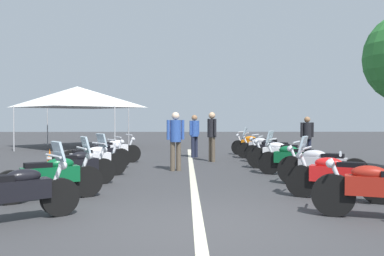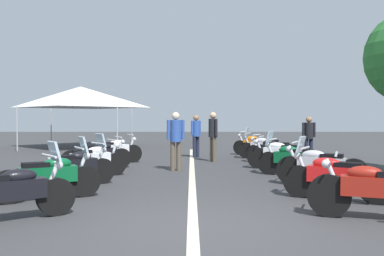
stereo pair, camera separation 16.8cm
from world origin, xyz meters
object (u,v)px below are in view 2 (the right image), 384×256
(motorcycle_right_row_7, at_px, (256,145))
(traffic_cone_0, at_px, (51,159))
(motorcycle_left_row_1, at_px, (50,176))
(event_tent, at_px, (80,97))
(motorcycle_right_row_0, at_px, (376,190))
(bystander_2, at_px, (176,136))
(motorcycle_left_row_4, at_px, (98,154))
(motorcycle_right_row_1, at_px, (334,176))
(motorcycle_left_row_0, at_px, (9,192))
(motorcycle_right_row_6, at_px, (265,147))
(motorcycle_right_row_5, at_px, (274,150))
(motorcycle_left_row_5, at_px, (113,150))
(motorcycle_right_row_4, at_px, (282,154))
(bystander_1, at_px, (213,133))
(bystander_3, at_px, (196,133))
(motorcycle_left_row_3, at_px, (91,160))
(motorcycle_left_row_2, at_px, (74,167))
(motorcycle_right_row_2, at_px, (321,166))
(bystander_0, at_px, (309,135))
(motorcycle_right_row_3, at_px, (294,159))

(motorcycle_right_row_7, xyz_separation_m, traffic_cone_0, (-4.47, 7.00, -0.16))
(motorcycle_left_row_1, height_order, event_tent, event_tent)
(motorcycle_right_row_0, relative_size, bystander_2, 1.15)
(motorcycle_left_row_4, relative_size, motorcycle_right_row_1, 1.08)
(motorcycle_right_row_1, bearing_deg, motorcycle_left_row_0, 45.36)
(traffic_cone_0, bearing_deg, motorcycle_left_row_4, -93.94)
(motorcycle_right_row_1, height_order, traffic_cone_0, motorcycle_right_row_1)
(motorcycle_left_row_1, relative_size, motorcycle_right_row_6, 0.87)
(motorcycle_left_row_4, relative_size, motorcycle_right_row_5, 1.03)
(traffic_cone_0, bearing_deg, motorcycle_left_row_5, -47.27)
(motorcycle_right_row_4, bearing_deg, motorcycle_right_row_6, -71.09)
(motorcycle_right_row_0, distance_m, traffic_cone_0, 9.58)
(motorcycle_right_row_5, height_order, bystander_1, bystander_1)
(bystander_1, height_order, bystander_2, bystander_1)
(motorcycle_right_row_4, bearing_deg, traffic_cone_0, 18.65)
(motorcycle_right_row_7, xyz_separation_m, bystander_1, (-2.47, 1.91, 0.59))
(motorcycle_left_row_1, bearing_deg, motorcycle_left_row_4, 62.23)
(motorcycle_left_row_1, xyz_separation_m, motorcycle_right_row_1, (-0.07, -5.39, 0.00))
(motorcycle_right_row_5, bearing_deg, bystander_3, -7.02)
(motorcycle_right_row_5, distance_m, bystander_2, 3.90)
(motorcycle_left_row_0, xyz_separation_m, motorcycle_left_row_1, (1.68, -0.03, 0.00))
(motorcycle_left_row_1, bearing_deg, bystander_1, 33.34)
(bystander_2, relative_size, bystander_3, 1.03)
(motorcycle_left_row_3, relative_size, motorcycle_right_row_6, 0.85)
(motorcycle_left_row_2, distance_m, traffic_cone_0, 3.70)
(motorcycle_right_row_2, bearing_deg, bystander_1, -40.90)
(motorcycle_right_row_1, distance_m, motorcycle_right_row_6, 7.88)
(motorcycle_left_row_1, height_order, motorcycle_right_row_7, motorcycle_left_row_1)
(motorcycle_left_row_5, distance_m, event_tent, 8.44)
(motorcycle_left_row_0, distance_m, motorcycle_right_row_2, 6.48)
(motorcycle_left_row_3, xyz_separation_m, motorcycle_right_row_0, (-4.65, -5.46, 0.02))
(traffic_cone_0, bearing_deg, motorcycle_left_row_3, -136.40)
(motorcycle_right_row_7, bearing_deg, bystander_0, 155.27)
(motorcycle_right_row_2, xyz_separation_m, motorcycle_right_row_7, (7.79, 0.25, -0.02))
(traffic_cone_0, bearing_deg, motorcycle_right_row_1, -124.85)
(motorcycle_right_row_1, bearing_deg, motorcycle_left_row_2, 12.41)
(traffic_cone_0, bearing_deg, motorcycle_left_row_2, -153.33)
(motorcycle_right_row_5, bearing_deg, motorcycle_left_row_2, 72.12)
(motorcycle_left_row_1, distance_m, traffic_cone_0, 5.08)
(bystander_2, height_order, event_tent, event_tent)
(motorcycle_right_row_0, bearing_deg, motorcycle_right_row_7, -68.75)
(bystander_1, relative_size, bystander_3, 1.05)
(event_tent, bearing_deg, motorcycle_right_row_3, -141.25)
(event_tent, bearing_deg, motorcycle_right_row_6, -124.96)
(motorcycle_right_row_4, bearing_deg, bystander_0, -101.07)
(event_tent, bearing_deg, motorcycle_right_row_1, -148.53)
(motorcycle_left_row_1, xyz_separation_m, motorcycle_right_row_2, (1.49, -5.62, 0.01))
(motorcycle_left_row_2, bearing_deg, motorcycle_right_row_3, -21.75)
(event_tent, bearing_deg, bystander_2, -150.68)
(motorcycle_left_row_0, bearing_deg, motorcycle_right_row_1, -20.88)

